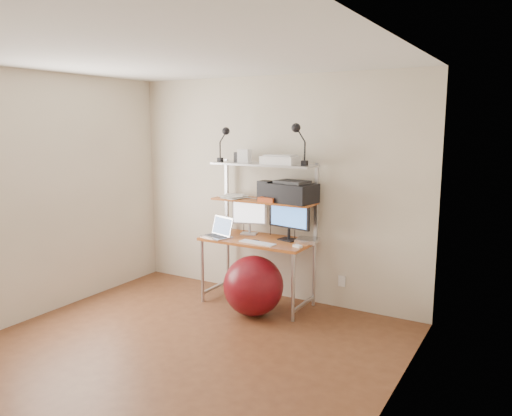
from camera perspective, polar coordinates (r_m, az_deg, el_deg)
The scene contains 20 objects.
room at distance 4.17m, azimuth -9.72°, elevation -0.57°, with size 3.60×3.60×3.60m.
computer_desk at distance 5.44m, azimuth 0.52°, elevation -1.19°, with size 1.20×0.60×1.57m.
wall_outlet at distance 5.51m, azimuth 9.78°, elevation -8.24°, with size 0.08×0.01×0.12m, color white.
monitor_silver at distance 5.62m, azimuth -0.74°, elevation -0.65°, with size 0.39×0.19×0.44m.
monitor_black at distance 5.34m, azimuth 3.80°, elevation -0.93°, with size 0.52×0.18×0.52m.
laptop at distance 5.53m, azimuth -4.20°, elevation -2.83°, with size 0.38×0.34×0.28m.
keyboard at distance 5.23m, azimuth 0.16°, elevation -4.00°, with size 0.40×0.12×0.01m, color white.
mouse at distance 5.08m, azimuth 4.77°, elevation -4.36°, with size 0.09×0.05×0.02m, color white.
mac_mini at distance 5.29m, azimuth 5.89°, elevation -3.71°, with size 0.22×0.22×0.04m, color silver.
phone at distance 5.29m, azimuth -0.39°, elevation -3.84°, with size 0.07×0.13×0.01m, color black.
printer at distance 5.30m, azimuth 4.14°, elevation 1.83°, with size 0.54×0.41×0.23m.
nas_cube at distance 5.42m, azimuth 1.16°, elevation 2.00°, with size 0.15×0.15×0.21m, color black.
red_box at distance 5.32m, azimuth 1.36°, elevation 0.97°, with size 0.19×0.12×0.05m, color #C54A1F.
scanner at distance 5.30m, azimuth 2.82°, elevation 5.53°, with size 0.39×0.26×0.10m.
box_white at distance 5.52m, azimuth -1.34°, elevation 5.97°, with size 0.13×0.11×0.15m, color white.
box_grey at distance 5.64m, azimuth -1.81°, elevation 5.85°, with size 0.11×0.11×0.11m, color #2C2C2F.
clip_lamp_left at distance 5.59m, azimuth -3.60°, elevation 8.13°, with size 0.15×0.09×0.39m.
clip_lamp_right at distance 5.16m, azimuth 4.80°, elevation 8.35°, with size 0.17×0.10×0.43m.
exercise_ball at distance 5.24m, azimuth -0.30°, elevation -8.87°, with size 0.63×0.63×0.63m, color maroon.
paper_stack at distance 5.66m, azimuth -2.54°, elevation 1.35°, with size 0.36×0.40×0.02m.
Camera 1 is at (2.64, -3.15, 1.98)m, focal length 35.00 mm.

